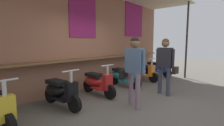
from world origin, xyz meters
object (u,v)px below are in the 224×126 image
Objects in this scene: shopper_with_handbag at (134,64)px; shopper_browsing at (165,61)px; scooter_orange at (142,71)px; scooter_teal at (123,76)px; scooter_blue at (156,68)px; scooter_red at (97,82)px; scooter_black at (59,91)px.

shopper_browsing is (1.42, -0.19, -0.01)m from shopper_with_handbag.
scooter_teal is at bearing -85.49° from scooter_orange.
shopper_with_handbag is (-4.01, -1.38, 0.67)m from scooter_blue.
scooter_red is at bearing -88.53° from scooter_teal.
shopper_with_handbag is at bearing 1.23° from scooter_red.
scooter_teal is at bearing -135.52° from shopper_with_handbag.
shopper_with_handbag is (-2.70, -1.38, 0.67)m from scooter_orange.
scooter_blue is at bearing 91.46° from scooter_teal.
scooter_blue is (1.31, 0.00, 0.00)m from scooter_orange.
scooter_black is 2.58m from scooter_teal.
scooter_blue is 4.30m from shopper_with_handbag.
scooter_teal is 0.81× the size of shopper_with_handbag.
scooter_teal is (1.31, 0.00, 0.00)m from scooter_red.
shopper_with_handbag is 1.43m from shopper_browsing.
scooter_red is (1.27, -0.00, 0.00)m from scooter_black.
scooter_orange is at bearing 53.63° from shopper_browsing.
scooter_black and scooter_blue have the same top height.
scooter_blue is at bearing 34.10° from shopper_browsing.
shopper_browsing is (2.63, -1.57, 0.66)m from scooter_black.
scooter_black is 1.00× the size of scooter_orange.
scooter_red is 0.82× the size of shopper_browsing.
scooter_blue is 0.81× the size of shopper_with_handbag.
scooter_orange is 0.82× the size of shopper_browsing.
scooter_orange is 0.82× the size of shopper_with_handbag.
scooter_teal is 2.06m from shopper_with_handbag.
scooter_black is at bearing -86.47° from scooter_red.
scooter_black is at bearing -88.25° from scooter_blue.
shopper_with_handbag is at bearing -43.19° from scooter_teal.
scooter_red is at bearing -88.25° from scooter_blue.
scooter_red is 0.82× the size of shopper_with_handbag.
scooter_black is 0.82× the size of shopper_browsing.
scooter_teal is 1.00× the size of scooter_orange.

